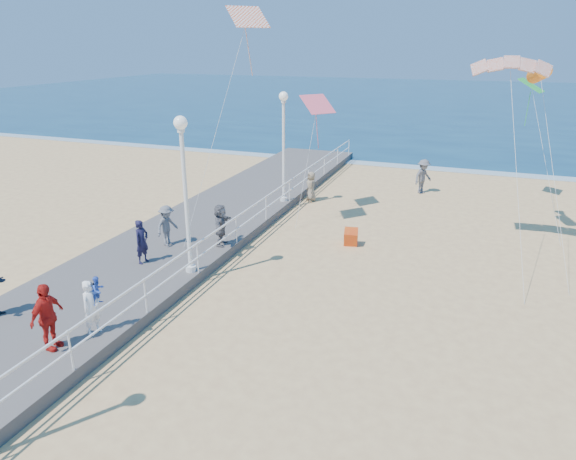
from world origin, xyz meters
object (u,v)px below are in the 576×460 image
(woman_holding_toddler, at_px, (92,307))
(spectator_0, at_px, (142,242))
(beach_walker_a, at_px, (423,176))
(lamp_post_far, at_px, (284,136))
(spectator_2, at_px, (167,225))
(toddler_held, at_px, (98,290))
(beach_walker_c, at_px, (311,186))
(box_kite, at_px, (351,238))
(lamp_post_mid, at_px, (185,180))
(spectator_5, at_px, (221,225))
(spectator_3, at_px, (47,317))

(woman_holding_toddler, relative_size, spectator_0, 0.97)
(beach_walker_a, bearing_deg, lamp_post_far, 163.51)
(lamp_post_far, height_order, spectator_2, lamp_post_far)
(toddler_held, bearing_deg, beach_walker_c, 2.66)
(spectator_2, height_order, box_kite, spectator_2)
(woman_holding_toddler, bearing_deg, spectator_0, 26.50)
(box_kite, bearing_deg, spectator_0, -151.63)
(woman_holding_toddler, bearing_deg, lamp_post_mid, 2.03)
(lamp_post_mid, relative_size, toddler_held, 6.69)
(spectator_2, bearing_deg, beach_walker_a, -22.57)
(lamp_post_mid, height_order, spectator_2, lamp_post_mid)
(woman_holding_toddler, bearing_deg, toddler_held, -38.24)
(lamp_post_mid, height_order, spectator_5, lamp_post_mid)
(lamp_post_far, xyz_separation_m, spectator_3, (-0.89, -14.44, -2.35))
(beach_walker_c, bearing_deg, box_kite, -6.23)
(spectator_3, relative_size, beach_walker_c, 1.17)
(lamp_post_far, distance_m, spectator_2, 7.85)
(toddler_held, xyz_separation_m, spectator_0, (-1.76, 4.35, -0.45))
(spectator_2, height_order, beach_walker_a, spectator_2)
(toddler_held, distance_m, box_kite, 10.71)
(woman_holding_toddler, xyz_separation_m, spectator_5, (0.21, 7.03, 0.05))
(toddler_held, relative_size, box_kite, 1.32)
(toddler_held, relative_size, spectator_2, 0.50)
(spectator_2, bearing_deg, woman_holding_toddler, -153.47)
(toddler_held, height_order, spectator_0, toddler_held)
(box_kite, bearing_deg, lamp_post_mid, -140.66)
(spectator_5, bearing_deg, beach_walker_a, -40.67)
(toddler_held, xyz_separation_m, spectator_5, (0.06, 6.88, -0.42))
(spectator_5, bearing_deg, beach_walker_c, -19.39)
(spectator_0, distance_m, box_kite, 8.28)
(woman_holding_toddler, xyz_separation_m, spectator_2, (-1.74, 6.29, 0.02))
(lamp_post_far, distance_m, toddler_held, 13.44)
(lamp_post_mid, xyz_separation_m, spectator_5, (-0.16, 2.59, -2.44))
(spectator_3, distance_m, spectator_5, 8.06)
(spectator_3, bearing_deg, spectator_5, -7.88)
(woman_holding_toddler, xyz_separation_m, box_kite, (4.74, 9.73, -0.88))
(toddler_held, distance_m, spectator_2, 6.44)
(spectator_0, relative_size, beach_walker_a, 0.85)
(spectator_2, bearing_deg, toddler_held, -151.82)
(woman_holding_toddler, xyz_separation_m, toddler_held, (0.15, 0.15, 0.47))
(spectator_0, xyz_separation_m, box_kite, (6.35, 5.24, -0.90))
(spectator_0, bearing_deg, beach_walker_a, -22.94)
(toddler_held, relative_size, beach_walker_a, 0.42)
(beach_walker_c, bearing_deg, woman_holding_toddler, -43.56)
(spectator_3, height_order, box_kite, spectator_3)
(spectator_5, xyz_separation_m, beach_walker_c, (1.02, 8.17, -0.44))
(toddler_held, relative_size, beach_walker_c, 0.51)
(spectator_2, height_order, spectator_5, spectator_5)
(box_kite, bearing_deg, beach_walker_c, 111.57)
(toddler_held, xyz_separation_m, beach_walker_a, (6.39, 18.58, -0.70))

